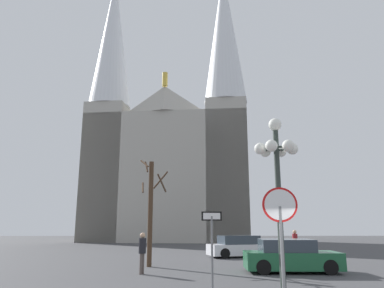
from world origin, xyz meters
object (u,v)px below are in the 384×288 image
object	(u,v)px
one_way_arrow_sign	(212,241)
pedestrian_standing	(142,249)
street_lamp	(278,173)
parked_car_near_green	(290,257)
pedestrian_walking	(295,241)
parked_car_far_white	(241,247)
bare_tree	(151,209)
stop_sign	(281,225)
cathedral	(168,146)

from	to	relation	value
one_way_arrow_sign	pedestrian_standing	xyz separation A→B (m)	(-2.74, 4.73, -0.55)
one_way_arrow_sign	street_lamp	distance (m)	2.99
street_lamp	pedestrian_standing	xyz separation A→B (m)	(-4.59, 6.03, -2.50)
one_way_arrow_sign	street_lamp	size ratio (longest dim) A/B	0.48
parked_car_near_green	pedestrian_walking	size ratio (longest dim) A/B	2.42
parked_car_near_green	pedestrian_standing	xyz separation A→B (m)	(-6.64, -0.51, 0.38)
street_lamp	parked_car_far_white	xyz separation A→B (m)	(0.94, 14.19, -2.91)
bare_tree	parked_car_near_green	distance (m)	7.32
one_way_arrow_sign	parked_car_near_green	distance (m)	6.60
parked_car_far_white	street_lamp	bearing A→B (deg)	-93.78
stop_sign	parked_car_far_white	size ratio (longest dim) A/B	0.63
one_way_arrow_sign	parked_car_far_white	distance (m)	13.21
cathedral	pedestrian_walking	distance (m)	26.90
street_lamp	pedestrian_standing	distance (m)	7.98
cathedral	bare_tree	distance (m)	28.29
parked_car_near_green	cathedral	bearing A→B (deg)	103.88
one_way_arrow_sign	pedestrian_walking	size ratio (longest dim) A/B	1.43
one_way_arrow_sign	cathedral	bearing A→B (deg)	95.45
pedestrian_walking	parked_car_far_white	bearing A→B (deg)	157.38
stop_sign	parked_car_near_green	world-z (taller)	stop_sign
stop_sign	pedestrian_standing	size ratio (longest dim) A/B	1.70
pedestrian_walking	one_way_arrow_sign	bearing A→B (deg)	-117.50
stop_sign	bare_tree	bearing A→B (deg)	111.32
cathedral	parked_car_far_white	bearing A→B (deg)	-74.19
stop_sign	one_way_arrow_sign	size ratio (longest dim) A/B	1.19
bare_tree	parked_car_near_green	xyz separation A→B (m)	(6.59, -2.26, -2.23)
stop_sign	street_lamp	bearing A→B (deg)	76.12
stop_sign	parked_car_near_green	bearing A→B (deg)	73.33
cathedral	bare_tree	xyz separation A→B (m)	(0.57, -26.75, -9.19)
stop_sign	pedestrian_walking	world-z (taller)	stop_sign
parked_car_near_green	pedestrian_walking	bearing A→B (deg)	71.48
pedestrian_standing	street_lamp	bearing A→B (deg)	-52.77
street_lamp	parked_car_near_green	distance (m)	7.44
bare_tree	pedestrian_walking	size ratio (longest dim) A/B	3.15
parked_car_far_white	bare_tree	bearing A→B (deg)	-135.52
bare_tree	parked_car_near_green	size ratio (longest dim) A/B	1.30
stop_sign	pedestrian_walking	bearing A→B (deg)	72.53
stop_sign	one_way_arrow_sign	bearing A→B (deg)	115.05
street_lamp	pedestrian_standing	size ratio (longest dim) A/B	2.99
cathedral	pedestrian_standing	world-z (taller)	cathedral
one_way_arrow_sign	pedestrian_standing	distance (m)	5.49
stop_sign	one_way_arrow_sign	xyz separation A→B (m)	(-1.42, 3.04, -0.50)
stop_sign	street_lamp	size ratio (longest dim) A/B	0.57
parked_car_far_white	pedestrian_standing	size ratio (longest dim) A/B	2.69
cathedral	stop_sign	distance (m)	38.89
parked_car_near_green	pedestrian_standing	bearing A→B (deg)	-175.58
cathedral	parked_car_near_green	size ratio (longest dim) A/B	8.80
cathedral	stop_sign	size ratio (longest dim) A/B	12.53
one_way_arrow_sign	street_lamp	bearing A→B (deg)	-35.25
parked_car_near_green	pedestrian_standing	distance (m)	6.67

